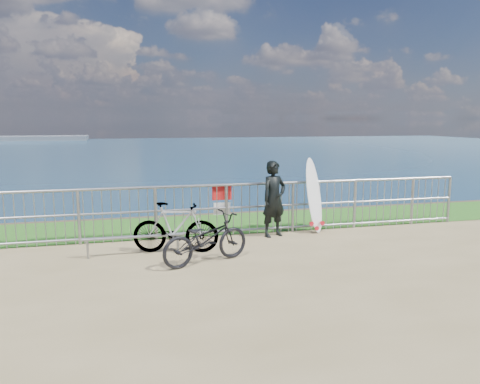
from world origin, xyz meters
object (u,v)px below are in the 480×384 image
object	(u,v)px
surfboard	(314,198)
bicycle_far	(176,228)
surfer	(274,199)
bicycle_near	(206,239)

from	to	relation	value
surfboard	bicycle_far	world-z (taller)	surfboard
surfer	bicycle_near	size ratio (longest dim) A/B	0.97
surfer	surfboard	world-z (taller)	surfboard
surfer	surfboard	bearing A→B (deg)	-12.83
bicycle_near	bicycle_far	xyz separation A→B (m)	(-0.43, 0.78, 0.04)
bicycle_far	surfboard	bearing A→B (deg)	-60.35
bicycle_near	bicycle_far	bearing A→B (deg)	7.48
surfer	bicycle_near	bearing A→B (deg)	-159.24
surfboard	bicycle_far	size ratio (longest dim) A/B	1.04
bicycle_near	surfer	bearing A→B (deg)	-70.12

